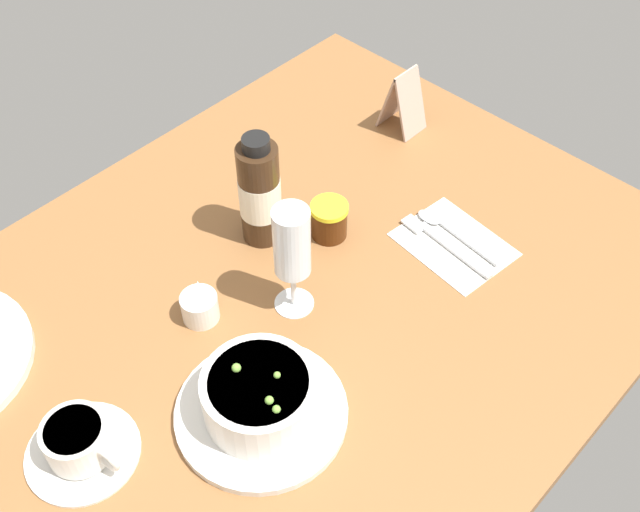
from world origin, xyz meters
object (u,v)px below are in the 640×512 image
wine_glass (293,246)px  porridge_bowl (260,399)px  menu_card (403,100)px  creamer_jug (200,306)px  jam_jar (329,220)px  sauce_bottle_brown (260,193)px  coffee_cup (79,443)px  cutlery_setting (452,242)px

wine_glass → porridge_bowl: bearing=-148.6°
porridge_bowl → menu_card: 61.53cm
creamer_jug → menu_card: size_ratio=0.51×
jam_jar → sauce_bottle_brown: size_ratio=0.32×
jam_jar → coffee_cup: bearing=-175.7°
creamer_jug → jam_jar: 23.92cm
coffee_cup → creamer_jug: bearing=13.6°
wine_glass → jam_jar: (13.14, 5.73, -8.85)cm
coffee_cup → sauce_bottle_brown: 42.31cm
porridge_bowl → coffee_cup: bearing=147.6°
porridge_bowl → sauce_bottle_brown: sauce_bottle_brown is taller
coffee_cup → wine_glass: 35.58cm
coffee_cup → sauce_bottle_brown: bearing=15.1°
porridge_bowl → jam_jar: size_ratio=3.65×
cutlery_setting → menu_card: bearing=55.1°
porridge_bowl → wine_glass: wine_glass is taller
cutlery_setting → jam_jar: size_ratio=2.93×
porridge_bowl → menu_card: (56.63, 23.98, 1.91)cm
cutlery_setting → coffee_cup: coffee_cup is taller
cutlery_setting → wine_glass: size_ratio=0.96×
cutlery_setting → sauce_bottle_brown: sauce_bottle_brown is taller
creamer_jug → sauce_bottle_brown: 18.75cm
cutlery_setting → coffee_cup: bearing=169.2°
porridge_bowl → sauce_bottle_brown: bearing=46.0°
cutlery_setting → creamer_jug: creamer_jug is taller
coffee_cup → jam_jar: size_ratio=2.34×
coffee_cup → menu_card: (75.16, 12.20, 3.02)cm
menu_card → wine_glass: bearing=-160.6°
cutlery_setting → menu_card: menu_card is taller
creamer_jug → jam_jar: (23.81, -2.11, 0.85)cm
sauce_bottle_brown → wine_glass: bearing=-115.3°
creamer_jug → cutlery_setting: bearing=-25.6°
porridge_bowl → creamer_jug: porridge_bowl is taller
porridge_bowl → sauce_bottle_brown: (21.92, 22.66, 4.88)cm
cutlery_setting → sauce_bottle_brown: 29.90cm
wine_glass → coffee_cup: bearing=176.4°
wine_glass → creamer_jug: bearing=143.7°
coffee_cup → jam_jar: (47.44, 3.58, 0.39)cm
sauce_bottle_brown → menu_card: 34.87cm
cutlery_setting → creamer_jug: bearing=154.4°
sauce_bottle_brown → porridge_bowl: bearing=-134.0°
creamer_jug → jam_jar: bearing=-5.1°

